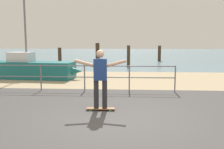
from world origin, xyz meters
The scene contains 11 objects.
ground_plane centered at (0.00, -1.00, 0.00)m, with size 24.00×10.00×0.04m, color #474444.
beach_strip centered at (0.00, 7.00, 0.00)m, with size 24.00×6.00×0.04m, color tan.
sea_surface centered at (0.00, 35.00, 0.00)m, with size 72.00×50.00×0.04m, color slate.
railing_fence centered at (-2.31, 3.60, 0.70)m, with size 8.80×0.05×1.05m.
sailboat centered at (-4.64, 6.84, 0.52)m, with size 5.03×1.78×4.70m.
skateboard centered at (-0.51, 0.88, 0.07)m, with size 0.80×0.22×0.08m.
skateboarder centered at (-0.51, 0.88, 1.02)m, with size 1.45×0.22×1.65m.
groyne_post_0 centered at (-5.87, 16.12, 0.71)m, with size 0.31×0.31×1.41m, color #422D1E.
groyne_post_1 centered at (-2.79, 18.83, 0.90)m, with size 0.39×0.39×1.81m, color #422D1E.
groyne_post_2 centered at (0.29, 13.75, 0.83)m, with size 0.25×0.25×1.65m, color #422D1E.
groyne_post_3 centered at (3.37, 19.24, 0.77)m, with size 0.31×0.31×1.55m, color #422D1E.
Camera 1 is at (0.27, -6.01, 1.96)m, focal length 40.17 mm.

